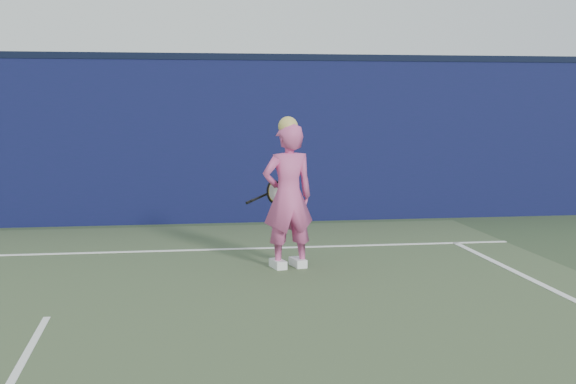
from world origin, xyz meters
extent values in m
plane|color=#35482C|center=(0.00, 0.00, 0.00)|extent=(80.00, 80.00, 0.00)
cube|color=#0C1339|center=(0.00, 6.50, 1.25)|extent=(24.00, 0.40, 2.50)
cube|color=black|center=(0.00, 6.50, 2.55)|extent=(24.00, 0.42, 0.10)
imported|color=#CB4F8D|center=(2.38, 2.80, 0.81)|extent=(0.66, 0.50, 1.62)
sphere|color=tan|center=(2.38, 2.80, 1.59)|extent=(0.22, 0.22, 0.22)
cube|color=white|center=(2.50, 2.82, 0.05)|extent=(0.18, 0.30, 0.10)
cube|color=white|center=(2.26, 2.77, 0.05)|extent=(0.18, 0.30, 0.10)
torus|color=black|center=(2.29, 3.28, 0.81)|extent=(0.23, 0.24, 0.28)
torus|color=gold|center=(2.29, 3.28, 0.81)|extent=(0.19, 0.19, 0.23)
cylinder|color=beige|center=(2.29, 3.28, 0.81)|extent=(0.18, 0.18, 0.23)
cylinder|color=black|center=(2.10, 3.19, 0.76)|extent=(0.23, 0.17, 0.09)
cylinder|color=black|center=(1.99, 3.14, 0.72)|extent=(0.11, 0.09, 0.06)
cube|color=white|center=(0.00, 4.00, 0.01)|extent=(11.00, 0.08, 0.01)
camera|label=1|loc=(1.04, -5.98, 1.85)|focal=50.00mm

